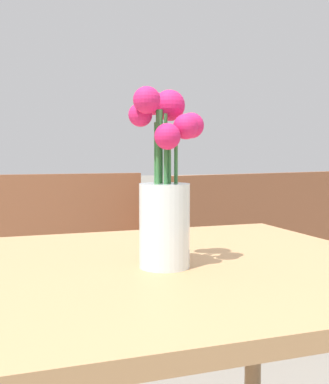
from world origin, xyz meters
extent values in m
cube|color=tan|center=(0.00, 0.00, 0.72)|extent=(0.96, 0.89, 0.03)
cylinder|color=tan|center=(0.42, 0.34, 0.35)|extent=(0.05, 0.05, 0.70)
cylinder|color=silver|center=(-0.03, -0.04, 0.81)|extent=(0.10, 0.10, 0.16)
cylinder|color=silver|center=(-0.03, -0.04, 0.78)|extent=(0.09, 0.09, 0.09)
cylinder|color=#337038|center=(-0.01, -0.04, 0.86)|extent=(0.01, 0.01, 0.25)
sphere|color=#D11E60|center=(0.02, -0.05, 1.00)|extent=(0.05, 0.05, 0.05)
cylinder|color=#337038|center=(-0.03, -0.03, 0.88)|extent=(0.01, 0.01, 0.29)
sphere|color=#D11E60|center=(-0.01, -0.01, 1.04)|extent=(0.06, 0.06, 0.06)
cylinder|color=#337038|center=(-0.03, -0.03, 0.89)|extent=(0.01, 0.01, 0.29)
sphere|color=#D11E60|center=(-0.04, 0.00, 1.05)|extent=(0.05, 0.05, 0.05)
cylinder|color=#337038|center=(-0.05, -0.03, 0.87)|extent=(0.01, 0.01, 0.27)
sphere|color=#D11E60|center=(-0.08, -0.03, 1.02)|extent=(0.05, 0.05, 0.05)
cylinder|color=#337038|center=(-0.05, -0.05, 0.89)|extent=(0.01, 0.01, 0.29)
sphere|color=#D11E60|center=(-0.07, -0.06, 1.05)|extent=(0.05, 0.05, 0.05)
cylinder|color=#337038|center=(-0.04, -0.05, 0.85)|extent=(0.01, 0.01, 0.23)
sphere|color=#D11E60|center=(-0.04, -0.08, 0.98)|extent=(0.05, 0.05, 0.05)
cylinder|color=#337038|center=(-0.02, -0.05, 0.86)|extent=(0.01, 0.01, 0.25)
sphere|color=#D11E60|center=(0.00, -0.07, 1.00)|extent=(0.05, 0.05, 0.05)
cube|color=brown|center=(0.42, 1.75, 0.21)|extent=(0.07, 0.33, 0.43)
cube|color=brown|center=(1.25, 1.48, 0.44)|extent=(1.71, 0.68, 0.02)
cube|color=brown|center=(1.28, 1.32, 0.65)|extent=(1.65, 0.37, 0.40)
cube|color=brown|center=(0.49, 1.33, 0.21)|extent=(0.12, 0.33, 0.43)
camera|label=1|loc=(-0.38, -0.89, 0.95)|focal=45.00mm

